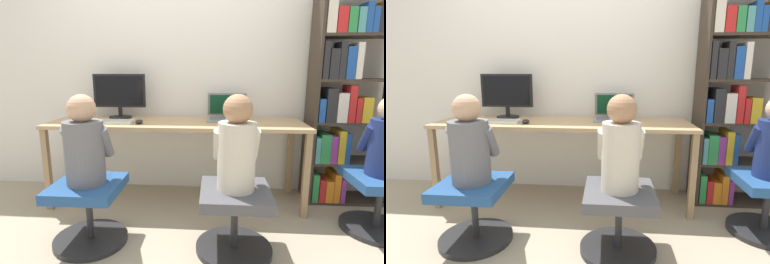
{
  "view_description": "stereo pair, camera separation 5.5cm",
  "coord_description": "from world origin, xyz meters",
  "views": [
    {
      "loc": [
        0.34,
        -2.34,
        1.22
      ],
      "look_at": [
        0.16,
        0.09,
        0.71
      ],
      "focal_mm": 28.0,
      "sensor_mm": 36.0,
      "label": 1
    },
    {
      "loc": [
        0.4,
        -2.33,
        1.22
      ],
      "look_at": [
        0.16,
        0.09,
        0.71
      ],
      "focal_mm": 28.0,
      "sensor_mm": 36.0,
      "label": 2
    }
  ],
  "objects": [
    {
      "name": "ground_plane",
      "position": [
        0.0,
        0.0,
        0.0
      ],
      "size": [
        14.0,
        14.0,
        0.0
      ],
      "primitive_type": "plane",
      "color": "tan"
    },
    {
      "name": "computer_mouse_by_keyboard",
      "position": [
        -0.31,
        0.18,
        0.78
      ],
      "size": [
        0.06,
        0.11,
        0.03
      ],
      "color": "black",
      "rests_on": "desk"
    },
    {
      "name": "person_at_monitor",
      "position": [
        -0.53,
        -0.43,
        0.72
      ],
      "size": [
        0.32,
        0.29,
        0.61
      ],
      "color": "slate",
      "rests_on": "office_chair_left"
    },
    {
      "name": "office_chair_right",
      "position": [
        0.49,
        -0.47,
        0.26
      ],
      "size": [
        0.52,
        0.52,
        0.45
      ],
      "color": "#262628",
      "rests_on": "ground_plane"
    },
    {
      "name": "desk",
      "position": [
        0.0,
        0.31,
        0.69
      ],
      "size": [
        2.28,
        0.62,
        0.76
      ],
      "color": "tan",
      "rests_on": "ground_plane"
    },
    {
      "name": "wall_back",
      "position": [
        0.0,
        0.68,
        1.3
      ],
      "size": [
        10.0,
        0.05,
        2.6
      ],
      "color": "white",
      "rests_on": "ground_plane"
    },
    {
      "name": "office_chair_side",
      "position": [
        1.6,
        -0.13,
        0.26
      ],
      "size": [
        0.52,
        0.52,
        0.45
      ],
      "color": "#262628",
      "rests_on": "ground_plane"
    },
    {
      "name": "laptop",
      "position": [
        0.46,
        0.44,
        0.81
      ],
      "size": [
        0.37,
        0.37,
        0.25
      ],
      "color": "gray",
      "rests_on": "desk"
    },
    {
      "name": "office_chair_left",
      "position": [
        -0.53,
        -0.44,
        0.26
      ],
      "size": [
        0.52,
        0.52,
        0.45
      ],
      "color": "#262628",
      "rests_on": "ground_plane"
    },
    {
      "name": "desktop_monitor",
      "position": [
        -0.57,
        0.48,
        0.98
      ],
      "size": [
        0.5,
        0.22,
        0.42
      ],
      "color": "black",
      "rests_on": "desk"
    },
    {
      "name": "keyboard",
      "position": [
        -0.58,
        0.2,
        0.77
      ],
      "size": [
        0.43,
        0.16,
        0.03
      ],
      "color": "silver",
      "rests_on": "desk"
    },
    {
      "name": "person_at_laptop",
      "position": [
        0.49,
        -0.47,
        0.74
      ],
      "size": [
        0.3,
        0.28,
        0.62
      ],
      "color": "beige",
      "rests_on": "office_chair_right"
    },
    {
      "name": "bookshelf",
      "position": [
        1.49,
        0.41,
        0.96
      ],
      "size": [
        0.73,
        0.32,
        1.89
      ],
      "color": "#382D23",
      "rests_on": "ground_plane"
    }
  ]
}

